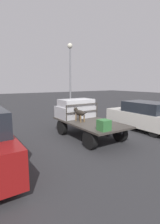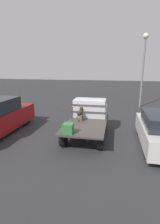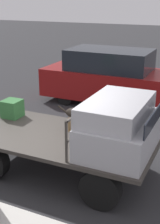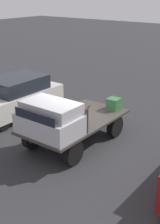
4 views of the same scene
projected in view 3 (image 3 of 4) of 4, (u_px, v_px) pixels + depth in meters
name	position (u px, v px, depth m)	size (l,w,h in m)	color
ground_plane	(63.00, 170.00, 6.97)	(80.00, 80.00, 0.00)	#2D2D30
flatbed_truck	(62.00, 146.00, 6.76)	(3.97, 2.05, 0.84)	black
truck_cab	(120.00, 126.00, 6.02)	(1.27, 1.93, 1.00)	#B7B7BC
truck_headboard	(88.00, 117.00, 6.26)	(0.04, 1.93, 0.80)	#3D3833
dog	(83.00, 114.00, 6.74)	(1.09, 0.27, 0.68)	brown
cargo_crate	(12.00, 109.00, 7.71)	(0.43, 0.43, 0.43)	#337038
parked_pickup_far	(114.00, 78.00, 11.03)	(5.20, 1.94, 1.95)	black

